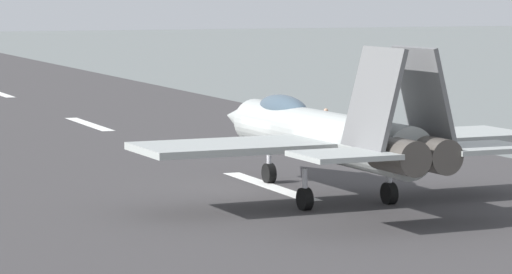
% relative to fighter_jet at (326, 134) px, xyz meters
% --- Properties ---
extents(ground_plane, '(400.00, 400.00, 0.00)m').
position_rel_fighter_jet_xyz_m(ground_plane, '(4.15, 0.49, -2.34)').
color(ground_plane, slate).
extents(runway_strip, '(240.00, 26.00, 0.02)m').
position_rel_fighter_jet_xyz_m(runway_strip, '(4.13, 0.49, -2.33)').
color(runway_strip, '#3B3839').
rests_on(runway_strip, ground).
extents(fighter_jet, '(16.17, 14.17, 5.53)m').
position_rel_fighter_jet_xyz_m(fighter_jet, '(0.00, 0.00, 0.00)').
color(fighter_jet, '#A0A5A2').
rests_on(fighter_jet, ground).
extents(crew_person, '(0.65, 0.44, 1.63)m').
position_rel_fighter_jet_xyz_m(crew_person, '(16.91, -7.80, -1.52)').
color(crew_person, '#1E2338').
rests_on(crew_person, ground).
extents(marker_cone_far, '(0.44, 0.44, 0.55)m').
position_rel_fighter_jet_xyz_m(marker_cone_far, '(18.68, -11.92, -2.06)').
color(marker_cone_far, orange).
rests_on(marker_cone_far, ground).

